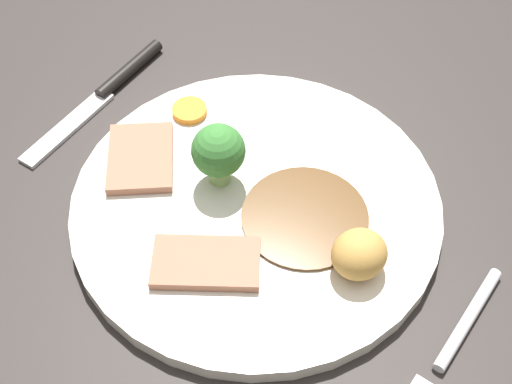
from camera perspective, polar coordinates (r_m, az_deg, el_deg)
The scene contains 10 objects.
dining_table at distance 59.05cm, azimuth -4.06°, elevation -2.30°, with size 120.00×84.00×3.60cm, color #2B2623.
dinner_plate at distance 56.71cm, azimuth -0.00°, elevation -1.07°, with size 29.44×29.44×1.40cm, color silver.
gravy_pool at distance 55.10cm, azimuth 3.95°, elevation -1.99°, with size 9.93×9.93×0.30cm, color #563819.
meat_slice_main at distance 59.23cm, azimuth -9.30°, elevation 2.70°, with size 7.20×5.28×0.80cm, color #9E664C.
meat_slice_under at distance 52.37cm, azimuth -4.05°, elevation -5.70°, with size 7.92×4.41×0.80cm, color #9E664C.
roast_potato_left at distance 51.56cm, azimuth 8.31°, elevation -4.97°, with size 4.20×3.88×3.51cm, color #BC8C42.
carrot_coin_front at distance 62.66cm, azimuth -5.37°, elevation 6.54°, with size 3.04×3.04×0.60cm, color orange.
broccoli_floret at distance 54.95cm, azimuth -2.81°, elevation 3.10°, with size 4.27×4.27×5.61cm.
fork at distance 51.93cm, azimuth 15.09°, elevation -12.50°, with size 2.06×15.27×0.90cm.
knife at distance 67.48cm, azimuth -11.91°, elevation 7.99°, with size 2.02×18.54×1.20cm.
Camera 1 is at (-23.56, 26.14, 49.22)cm, focal length 49.75 mm.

